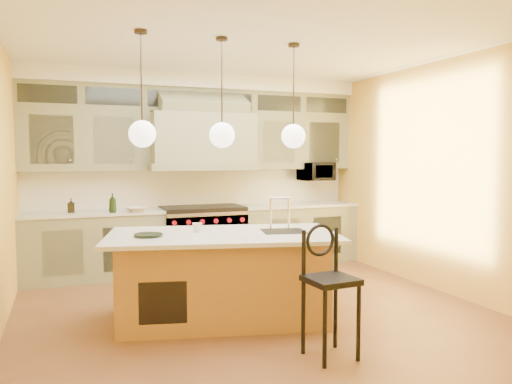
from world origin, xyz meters
name	(u,v)px	position (x,y,z in m)	size (l,w,h in m)	color
floor	(254,311)	(0.00, 0.00, 0.00)	(5.00, 5.00, 0.00)	brown
ceiling	(254,43)	(0.00, 0.00, 2.90)	(5.00, 5.00, 0.00)	white
wall_back	(196,173)	(0.00, 2.50, 1.45)	(5.00, 5.00, 0.00)	gold
wall_front	(398,198)	(0.00, -2.50, 1.45)	(5.00, 5.00, 0.00)	gold
wall_right	(439,176)	(2.50, 0.00, 1.45)	(5.00, 5.00, 0.00)	gold
back_cabinetry	(201,175)	(0.00, 2.23, 1.43)	(5.00, 0.77, 2.90)	gray
range	(203,238)	(0.00, 2.14, 0.49)	(1.20, 0.74, 0.96)	silver
kitchen_island	(223,275)	(-0.40, -0.15, 0.47)	(2.54, 1.73, 1.35)	#AC7D3D
counter_stool	(329,283)	(0.16, -1.37, 0.64)	(0.42, 0.42, 1.12)	black
microwave	(316,172)	(1.95, 2.25, 1.45)	(0.54, 0.37, 0.30)	black
oil_bottle_a	(113,203)	(-1.31, 1.92, 1.07)	(0.10, 0.10, 0.26)	black
oil_bottle_b	(71,205)	(-1.83, 2.15, 1.04)	(0.09, 0.09, 0.20)	black
fruit_bowl	(136,209)	(-1.00, 1.92, 0.97)	(0.27, 0.27, 0.07)	silver
cup	(197,228)	(-0.63, -0.02, 0.97)	(0.10, 0.10, 0.10)	silver
pendant_left	(142,131)	(-1.20, -0.15, 1.95)	(0.26, 0.26, 1.11)	#2D2319
pendant_center	(222,132)	(-0.40, -0.15, 1.95)	(0.26, 0.26, 1.11)	#2D2319
pendant_right	(293,133)	(0.40, -0.15, 1.95)	(0.26, 0.26, 1.11)	#2D2319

